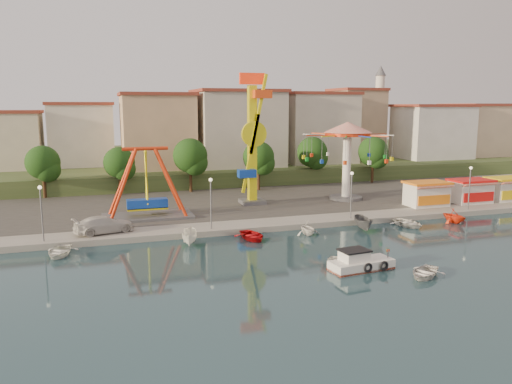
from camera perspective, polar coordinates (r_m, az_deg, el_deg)
name	(u,v)px	position (r m, az deg, el deg)	size (l,w,h in m)	color
ground	(339,265)	(42.63, 9.48, -8.19)	(200.00, 200.00, 0.00)	#16333D
quay_deck	(197,170)	(100.58, -6.73, 2.47)	(200.00, 100.00, 0.60)	#9E998E
asphalt_pad	(241,196)	(69.72, -1.73, -0.48)	(90.00, 28.00, 0.01)	#4C4944
hill_terrace	(193,162)	(105.32, -7.26, 3.44)	(200.00, 60.00, 3.00)	#384C26
pirate_ship_ride	(147,184)	(57.25, -12.40, 0.86)	(10.00, 5.00, 8.00)	#59595E
kamikaze_tower	(254,142)	(63.26, -0.28, 5.76)	(3.72, 3.10, 16.50)	#59595E
wave_swinger	(347,143)	(67.62, 10.39, 5.52)	(11.60, 11.60, 10.40)	#59595E
booth_left	(427,194)	(66.43, 18.92, -0.17)	(5.40, 3.78, 3.08)	white
booth_mid	(471,191)	(70.61, 23.32, 0.12)	(5.40, 3.78, 3.08)	white
booth_right	(507,189)	(74.61, 26.78, 0.35)	(5.40, 3.78, 3.08)	white
lamp_post_0	(42,215)	(50.29, -23.28, -2.44)	(0.14, 0.14, 5.00)	#59595E
lamp_post_1	(211,205)	(51.14, -5.16, -1.47)	(0.14, 0.14, 5.00)	#59595E
lamp_post_2	(351,196)	(56.69, 10.83, -0.49)	(0.14, 0.14, 5.00)	#59595E
lamp_post_3	(469,189)	(65.76, 23.20, 0.29)	(0.14, 0.14, 5.00)	#59595E
tree_0	(43,163)	(73.74, -23.20, 3.11)	(4.60, 4.60, 7.19)	#382314
tree_1	(119,163)	(72.72, -15.37, 3.25)	(4.35, 4.35, 6.80)	#382314
tree_2	(190,156)	(73.27, -7.53, 4.13)	(5.02, 5.02, 7.85)	#382314
tree_3	(259,157)	(74.32, 0.30, 4.02)	(4.68, 4.68, 7.32)	#382314
tree_4	(312,152)	(80.65, 6.44, 4.55)	(4.86, 4.86, 7.60)	#382314
tree_5	(373,152)	(83.63, 13.24, 4.51)	(4.83, 4.83, 7.54)	#382314
building_1	(81,141)	(87.61, -19.35, 5.51)	(12.33, 9.01, 8.63)	silver
building_2	(161,132)	(88.70, -10.83, 6.77)	(11.95, 9.28, 11.23)	tan
building_3	(242,137)	(88.39, -1.59, 6.27)	(12.59, 10.50, 9.20)	beige
building_4	(305,135)	(96.10, 5.63, 6.53)	(10.75, 9.23, 9.24)	beige
building_5	(372,129)	(100.40, 13.11, 7.03)	(12.77, 10.96, 11.21)	tan
building_6	(429,126)	(105.60, 19.12, 7.18)	(8.23, 8.98, 12.36)	silver
building_7	(460,132)	(116.89, 22.33, 6.31)	(11.59, 10.93, 8.76)	beige
minaret	(379,108)	(105.32, 13.90, 9.26)	(2.80, 2.80, 18.00)	silver
cabin_motorboat	(360,264)	(41.56, 11.79, -8.03)	(5.47, 2.58, 1.86)	white
rowboat_a	(349,261)	(42.53, 10.56, -7.77)	(2.44, 3.41, 0.71)	white
rowboat_b	(424,272)	(41.20, 18.68, -8.69)	(2.56, 3.59, 0.74)	silver
van	(104,225)	(51.88, -17.00, -3.58)	(2.36, 5.82, 1.69)	silver
moored_boat_0	(59,251)	(47.68, -21.57, -6.32)	(2.74, 3.84, 0.80)	white
moored_boat_2	(190,237)	(48.10, -7.57, -5.17)	(1.39, 3.70, 1.43)	white
moored_boat_3	(252,235)	(49.58, -0.43, -4.99)	(2.82, 3.95, 0.82)	red
moored_boat_4	(308,228)	(51.51, 5.92, -4.11)	(2.39, 2.77, 1.46)	white
moored_boat_5	(363,223)	(54.34, 12.18, -3.52)	(1.47, 3.90, 1.51)	#535357
moored_boat_6	(408,223)	(57.33, 17.00, -3.38)	(2.83, 3.96, 0.82)	white
moored_boat_7	(454,216)	(60.80, 21.69, -2.51)	(2.70, 3.13, 1.65)	#F83816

